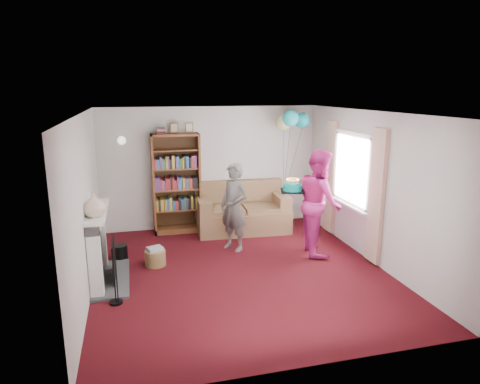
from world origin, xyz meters
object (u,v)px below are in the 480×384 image
object	(u,v)px
birthday_cake	(292,188)
person_magenta	(319,202)
person_striped	(234,207)
bookcase	(176,184)
sofa	(242,212)

from	to	relation	value
birthday_cake	person_magenta	bearing A→B (deg)	-19.35
person_striped	bookcase	bearing A→B (deg)	178.85
sofa	bookcase	bearing A→B (deg)	173.74
bookcase	person_striped	distance (m)	1.58
birthday_cake	bookcase	bearing A→B (deg)	138.39
person_magenta	birthday_cake	size ratio (longest dim) A/B	4.69
bookcase	sofa	distance (m)	1.46
sofa	person_striped	xyz separation A→B (m)	(-0.42, -1.07, 0.43)
bookcase	person_magenta	distance (m)	2.92
person_magenta	birthday_cake	world-z (taller)	person_magenta
person_magenta	person_striped	bearing A→B (deg)	79.96
bookcase	sofa	xyz separation A→B (m)	(1.30, -0.23, -0.61)
person_striped	birthday_cake	distance (m)	1.09
bookcase	sofa	bearing A→B (deg)	-9.90
bookcase	person_magenta	xyz separation A→B (m)	(2.30, -1.80, -0.05)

